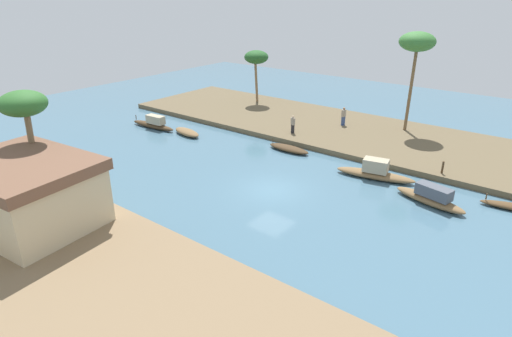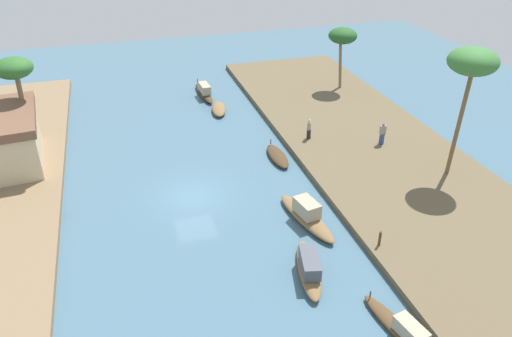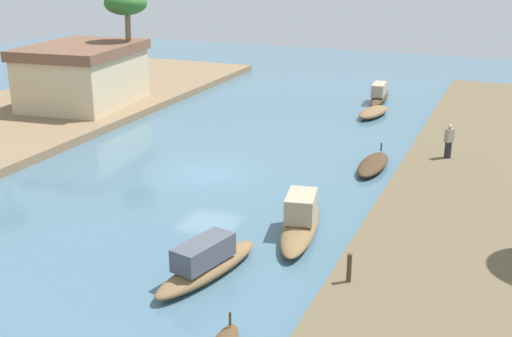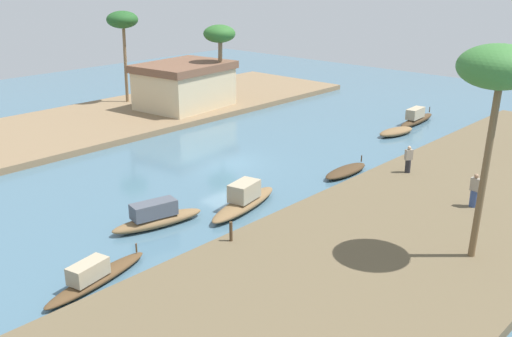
% 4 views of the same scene
% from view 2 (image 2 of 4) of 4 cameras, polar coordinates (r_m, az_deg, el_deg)
% --- Properties ---
extents(river_water, '(74.82, 74.82, 0.00)m').
position_cam_2_polar(river_water, '(31.37, -7.24, -3.24)').
color(river_water, '#476B7F').
rests_on(river_water, ground).
extents(riverbank_left, '(47.41, 11.64, 0.43)m').
position_cam_2_polar(riverbank_left, '(35.58, 14.96, 0.61)').
color(riverbank_left, brown).
rests_on(riverbank_left, ground).
extents(sampan_midstream, '(5.46, 2.19, 1.40)m').
position_cam_2_polar(sampan_midstream, '(28.83, 5.86, -5.34)').
color(sampan_midstream, brown).
rests_on(sampan_midstream, river_water).
extents(sampan_foreground, '(5.21, 1.16, 1.27)m').
position_cam_2_polar(sampan_foreground, '(46.35, -6.01, 8.82)').
color(sampan_foreground, '#47331E').
rests_on(sampan_foreground, river_water).
extents(sampan_open_hull, '(5.11, 1.84, 1.05)m').
position_cam_2_polar(sampan_open_hull, '(23.26, 16.81, -17.62)').
color(sampan_open_hull, brown).
rests_on(sampan_open_hull, river_water).
extents(sampan_with_tall_canopy, '(4.61, 2.06, 1.23)m').
position_cam_2_polar(sampan_with_tall_canopy, '(25.28, 6.13, -11.25)').
color(sampan_with_tall_canopy, brown).
rests_on(sampan_with_tall_canopy, river_water).
extents(sampan_with_red_awning, '(3.63, 1.15, 0.79)m').
position_cam_2_polar(sampan_with_red_awning, '(35.29, 2.49, 1.45)').
color(sampan_with_red_awning, '#47331E').
rests_on(sampan_with_red_awning, river_water).
extents(sampan_upstream_small, '(3.39, 1.74, 0.52)m').
position_cam_2_polar(sampan_upstream_small, '(42.98, -4.32, 6.88)').
color(sampan_upstream_small, brown).
rests_on(sampan_upstream_small, river_water).
extents(person_on_near_bank, '(0.48, 0.42, 1.55)m').
position_cam_2_polar(person_on_near_bank, '(37.22, 6.14, 4.49)').
color(person_on_near_bank, '#232328').
rests_on(person_on_near_bank, riverbank_left).
extents(person_by_mooring, '(0.39, 0.45, 1.67)m').
position_cam_2_polar(person_by_mooring, '(37.35, 14.37, 3.79)').
color(person_by_mooring, '#33477A').
rests_on(person_by_mooring, riverbank_left).
extents(mooring_post, '(0.14, 0.14, 0.87)m').
position_cam_2_polar(mooring_post, '(27.07, 14.10, -7.85)').
color(mooring_post, '#4C3823').
rests_on(mooring_post, riverbank_left).
extents(palm_tree_left_near, '(2.97, 2.97, 8.41)m').
position_cam_2_polar(palm_tree_left_near, '(32.41, 23.72, 11.03)').
color(palm_tree_left_near, brown).
rests_on(palm_tree_left_near, riverbank_left).
extents(palm_tree_left_far, '(2.56, 2.56, 5.60)m').
position_cam_2_polar(palm_tree_left_far, '(46.38, 9.98, 14.76)').
color(palm_tree_left_far, '#7F6647').
rests_on(palm_tree_left_far, riverbank_left).
extents(palm_tree_right_short, '(2.58, 2.58, 6.57)m').
position_cam_2_polar(palm_tree_right_short, '(37.87, -26.16, 10.10)').
color(palm_tree_right_short, '#7F6647').
rests_on(palm_tree_right_short, riverbank_right).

